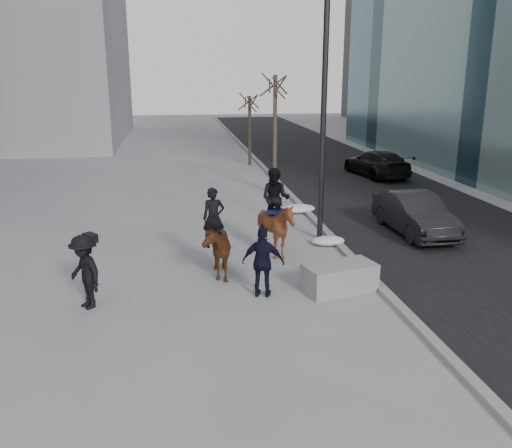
{
  "coord_description": "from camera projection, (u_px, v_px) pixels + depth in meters",
  "views": [
    {
      "loc": [
        -2.03,
        -12.22,
        5.31
      ],
      "look_at": [
        0.0,
        1.2,
        1.5
      ],
      "focal_mm": 38.0,
      "sensor_mm": 36.0,
      "label": 1
    }
  ],
  "objects": [
    {
      "name": "camera_crew",
      "position": [
        85.0,
        272.0,
        12.45
      ],
      "size": [
        1.2,
        1.3,
        1.75
      ],
      "color": "black",
      "rests_on": "ground"
    },
    {
      "name": "tree_near",
      "position": [
        275.0,
        129.0,
        23.84
      ],
      "size": [
        1.2,
        1.2,
        5.8
      ],
      "primitive_type": null,
      "color": "#362A20",
      "rests_on": "ground"
    },
    {
      "name": "car_near",
      "position": [
        415.0,
        214.0,
        18.34
      ],
      "size": [
        1.54,
        4.21,
        1.38
      ],
      "primitive_type": "imported",
      "rotation": [
        0.0,
        0.0,
        0.02
      ],
      "color": "black",
      "rests_on": "ground"
    },
    {
      "name": "feeder",
      "position": [
        263.0,
        262.0,
        13.1
      ],
      "size": [
        1.11,
        1.0,
        1.75
      ],
      "color": "black",
      "rests_on": "ground"
    },
    {
      "name": "snow_piles",
      "position": [
        308.0,
        219.0,
        19.75
      ],
      "size": [
        1.3,
        4.91,
        0.33
      ],
      "color": "silver",
      "rests_on": "ground"
    },
    {
      "name": "road",
      "position": [
        383.0,
        197.0,
        23.89
      ],
      "size": [
        8.0,
        90.0,
        0.01
      ],
      "primitive_type": "cube",
      "color": "black",
      "rests_on": "ground"
    },
    {
      "name": "mounted_left",
      "position": [
        215.0,
        244.0,
        14.5
      ],
      "size": [
        0.91,
        1.87,
        2.38
      ],
      "color": "#46220E",
      "rests_on": "ground"
    },
    {
      "name": "mounted_right",
      "position": [
        276.0,
        222.0,
        15.92
      ],
      "size": [
        1.9,
        1.99,
        2.64
      ],
      "color": "#4E1D0F",
      "rests_on": "ground"
    },
    {
      "name": "car_far",
      "position": [
        376.0,
        163.0,
        28.55
      ],
      "size": [
        2.58,
        4.95,
        1.37
      ],
      "primitive_type": "imported",
      "rotation": [
        0.0,
        0.0,
        3.29
      ],
      "color": "black",
      "rests_on": "ground"
    },
    {
      "name": "tree_far",
      "position": [
        250.0,
        127.0,
        31.71
      ],
      "size": [
        1.2,
        1.2,
        4.44
      ],
      "primitive_type": null,
      "color": "#33261E",
      "rests_on": "ground"
    },
    {
      "name": "lamppost",
      "position": [
        325.0,
        83.0,
        16.45
      ],
      "size": [
        0.25,
        1.31,
        9.09
      ],
      "color": "black",
      "rests_on": "ground"
    },
    {
      "name": "curb",
      "position": [
        294.0,
        199.0,
        23.3
      ],
      "size": [
        0.25,
        90.0,
        0.12
      ],
      "primitive_type": "cube",
      "color": "gray",
      "rests_on": "ground"
    },
    {
      "name": "planter",
      "position": [
        340.0,
        278.0,
        13.54
      ],
      "size": [
        1.94,
        1.29,
        0.71
      ],
      "primitive_type": "cube",
      "rotation": [
        0.0,
        0.0,
        0.24
      ],
      "color": "gray",
      "rests_on": "ground"
    },
    {
      "name": "ground",
      "position": [
        263.0,
        295.0,
        13.36
      ],
      "size": [
        120.0,
        120.0,
        0.0
      ],
      "primitive_type": "plane",
      "color": "gray",
      "rests_on": "ground"
    }
  ]
}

